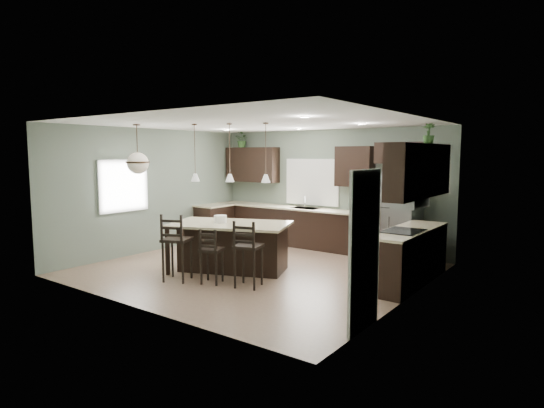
{
  "coord_description": "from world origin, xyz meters",
  "views": [
    {
      "loc": [
        5.35,
        -6.74,
        2.22
      ],
      "look_at": [
        0.1,
        0.4,
        1.25
      ],
      "focal_mm": 30.0,
      "sensor_mm": 36.0,
      "label": 1
    }
  ],
  "objects_px": {
    "kitchen_island": "(231,247)",
    "serving_dish": "(220,219)",
    "bar_stool_center": "(212,256)",
    "bar_stool_right": "(248,254)",
    "bar_stool_left": "(177,247)",
    "refrigerator": "(396,217)",
    "plant_back_left": "(242,140)"
  },
  "relations": [
    {
      "from": "serving_dish",
      "to": "plant_back_left",
      "type": "bearing_deg",
      "value": 123.1
    },
    {
      "from": "serving_dish",
      "to": "plant_back_left",
      "type": "relative_size",
      "value": 0.59
    },
    {
      "from": "bar_stool_center",
      "to": "plant_back_left",
      "type": "relative_size",
      "value": 2.38
    },
    {
      "from": "refrigerator",
      "to": "bar_stool_left",
      "type": "bearing_deg",
      "value": -124.0
    },
    {
      "from": "refrigerator",
      "to": "kitchen_island",
      "type": "xyz_separation_m",
      "value": [
        -2.22,
        -2.68,
        -0.46
      ]
    },
    {
      "from": "refrigerator",
      "to": "plant_back_left",
      "type": "distance_m",
      "value": 4.66
    },
    {
      "from": "refrigerator",
      "to": "bar_stool_right",
      "type": "bearing_deg",
      "value": -111.05
    },
    {
      "from": "refrigerator",
      "to": "bar_stool_right",
      "type": "height_order",
      "value": "refrigerator"
    },
    {
      "from": "refrigerator",
      "to": "kitchen_island",
      "type": "distance_m",
      "value": 3.51
    },
    {
      "from": "bar_stool_center",
      "to": "plant_back_left",
      "type": "height_order",
      "value": "plant_back_left"
    },
    {
      "from": "serving_dish",
      "to": "bar_stool_right",
      "type": "distance_m",
      "value": 1.33
    },
    {
      "from": "serving_dish",
      "to": "bar_stool_left",
      "type": "height_order",
      "value": "bar_stool_left"
    },
    {
      "from": "serving_dish",
      "to": "bar_stool_right",
      "type": "relative_size",
      "value": 0.21
    },
    {
      "from": "serving_dish",
      "to": "plant_back_left",
      "type": "distance_m",
      "value": 3.9
    },
    {
      "from": "bar_stool_left",
      "to": "plant_back_left",
      "type": "relative_size",
      "value": 2.96
    },
    {
      "from": "bar_stool_center",
      "to": "bar_stool_right",
      "type": "distance_m",
      "value": 0.68
    },
    {
      "from": "serving_dish",
      "to": "bar_stool_left",
      "type": "bearing_deg",
      "value": -96.78
    },
    {
      "from": "plant_back_left",
      "to": "serving_dish",
      "type": "bearing_deg",
      "value": -56.9
    },
    {
      "from": "kitchen_island",
      "to": "serving_dish",
      "type": "bearing_deg",
      "value": -180.0
    },
    {
      "from": "serving_dish",
      "to": "bar_stool_left",
      "type": "relative_size",
      "value": 0.2
    },
    {
      "from": "bar_stool_center",
      "to": "plant_back_left",
      "type": "distance_m",
      "value": 4.93
    },
    {
      "from": "bar_stool_right",
      "to": "refrigerator",
      "type": "bearing_deg",
      "value": 52.51
    },
    {
      "from": "bar_stool_left",
      "to": "plant_back_left",
      "type": "distance_m",
      "value": 4.8
    },
    {
      "from": "refrigerator",
      "to": "kitchen_island",
      "type": "relative_size",
      "value": 0.84
    },
    {
      "from": "bar_stool_left",
      "to": "serving_dish",
      "type": "bearing_deg",
      "value": 60.13
    },
    {
      "from": "bar_stool_center",
      "to": "bar_stool_right",
      "type": "height_order",
      "value": "bar_stool_right"
    },
    {
      "from": "bar_stool_center",
      "to": "bar_stool_right",
      "type": "bearing_deg",
      "value": -2.13
    },
    {
      "from": "bar_stool_left",
      "to": "plant_back_left",
      "type": "bearing_deg",
      "value": 91.58
    },
    {
      "from": "refrigerator",
      "to": "kitchen_island",
      "type": "bearing_deg",
      "value": -129.67
    },
    {
      "from": "bar_stool_center",
      "to": "bar_stool_right",
      "type": "xyz_separation_m",
      "value": [
        0.65,
        0.21,
        0.09
      ]
    },
    {
      "from": "bar_stool_right",
      "to": "bar_stool_left",
      "type": "bearing_deg",
      "value": -176.93
    },
    {
      "from": "bar_stool_center",
      "to": "bar_stool_right",
      "type": "relative_size",
      "value": 0.85
    }
  ]
}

